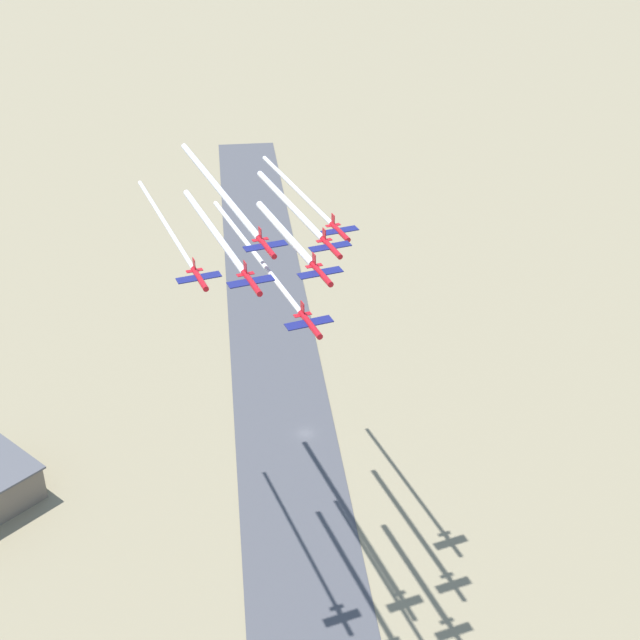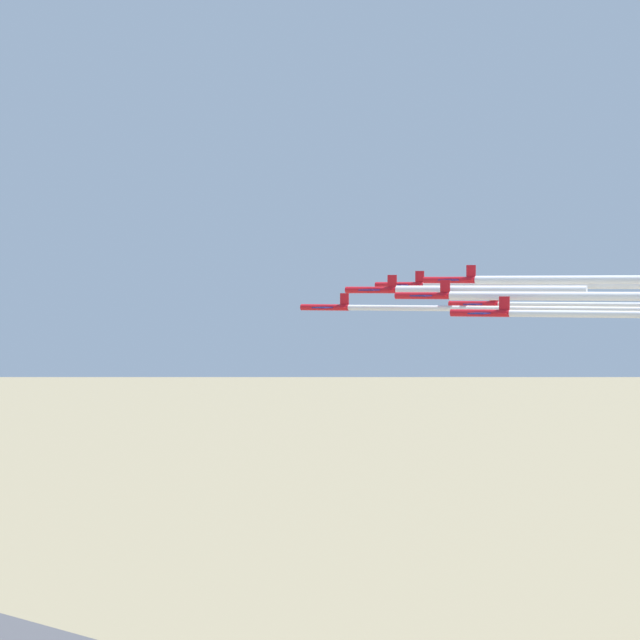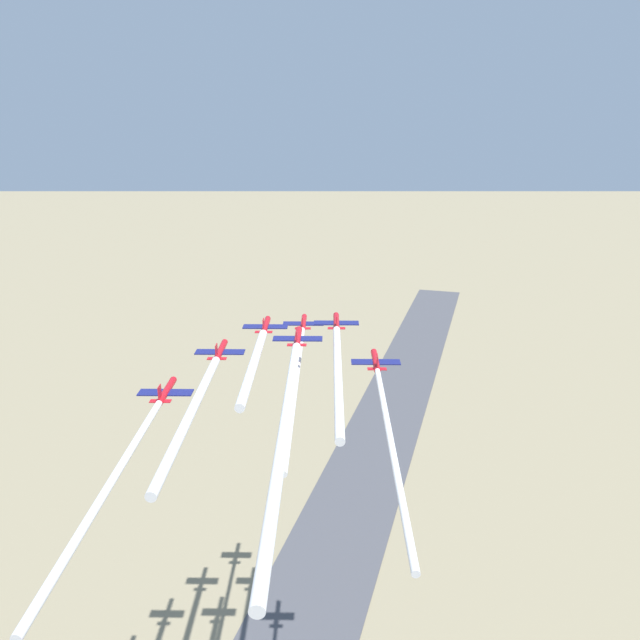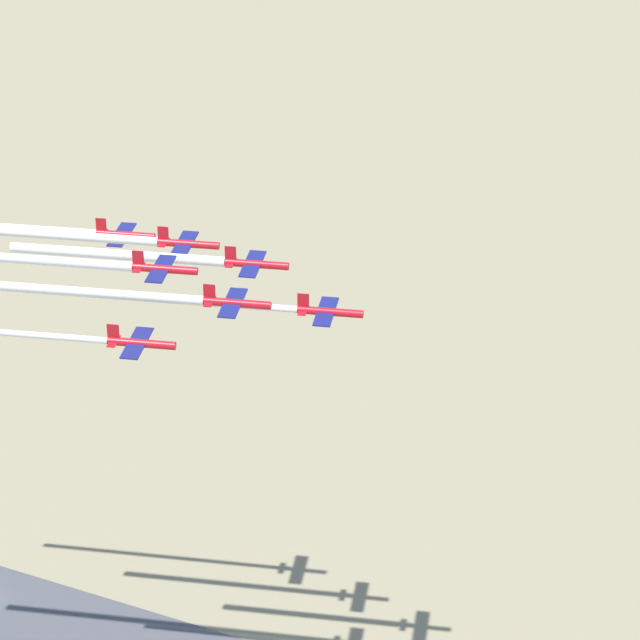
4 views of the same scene
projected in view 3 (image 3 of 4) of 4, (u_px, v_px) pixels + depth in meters
runway_strip at (306, 616)px, 141.55m from camera, size 418.24×455.15×0.20m
jet_0 at (303, 323)px, 119.83m from camera, size 7.97×8.15×2.81m
jet_1 at (265, 326)px, 109.01m from camera, size 7.97×8.15×2.81m
jet_2 at (336, 322)px, 108.60m from camera, size 7.97×8.15×2.81m
jet_3 at (220, 351)px, 99.30m from camera, size 7.97×8.15×2.81m
jet_4 at (298, 338)px, 98.41m from camera, size 7.97×8.15×2.81m
jet_5 at (376, 361)px, 99.40m from camera, size 7.97×8.15×2.81m
jet_6 at (166, 392)px, 90.04m from camera, size 7.97×8.15×2.81m
smoke_trail_0 at (295, 383)px, 92.35m from camera, size 23.57×44.94×0.88m
smoke_trail_1 at (253, 365)px, 91.59m from camera, size 14.35×26.34×1.34m
smoke_trail_2 at (338, 374)px, 86.57m from camera, size 18.63×34.89×1.18m
smoke_trail_3 at (191, 414)px, 78.23m from camera, size 17.76×33.12×1.23m
smoke_trail_4 at (284, 430)px, 69.12m from camera, size 25.65×48.50×1.26m
smoke_trail_5 at (391, 443)px, 74.24m from camera, size 21.30×40.59×0.81m
smoke_trail_6 at (109, 487)px, 66.71m from camera, size 19.66×37.23×0.94m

